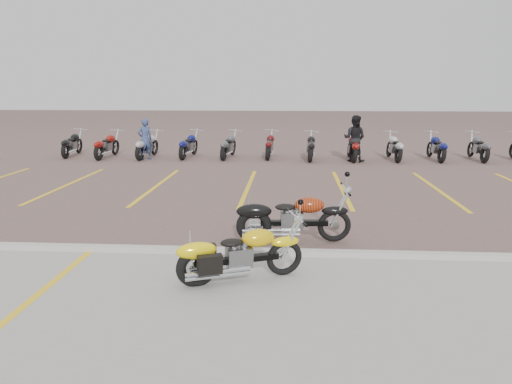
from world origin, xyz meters
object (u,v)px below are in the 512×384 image
(yellow_cruiser, at_px, (238,256))
(person_b, at_px, (354,139))
(flame_cruiser, at_px, (291,220))
(person_a, at_px, (145,139))

(yellow_cruiser, distance_m, person_b, 12.90)
(flame_cruiser, distance_m, person_a, 11.96)
(person_a, height_order, person_b, person_b)
(flame_cruiser, xyz_separation_m, person_a, (-5.79, 10.46, 0.38))
(yellow_cruiser, distance_m, flame_cruiser, 2.11)
(yellow_cruiser, xyz_separation_m, person_b, (3.25, 12.48, 0.49))
(yellow_cruiser, xyz_separation_m, flame_cruiser, (0.79, 1.96, 0.04))
(yellow_cruiser, distance_m, person_a, 13.39)
(yellow_cruiser, bearing_deg, person_a, 90.05)
(person_a, bearing_deg, flame_cruiser, 82.32)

